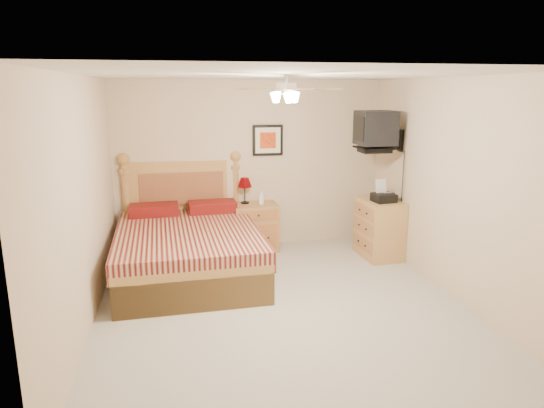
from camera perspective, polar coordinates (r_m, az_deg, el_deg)
The scene contains 17 objects.
floor at distance 5.55m, azimuth 1.07°, elevation -11.80°, with size 4.50×4.50×0.00m, color #A8A498.
ceiling at distance 5.03m, azimuth 1.19°, elevation 14.94°, with size 4.00×4.50×0.04m, color white.
wall_back at distance 7.33m, azimuth -2.61°, elevation 4.60°, with size 4.00×0.04×2.50m, color beige.
wall_front at distance 3.08m, azimuth 10.12°, elevation -7.95°, with size 4.00×0.04×2.50m, color beige.
wall_left at distance 5.12m, azimuth -21.31°, elevation -0.09°, with size 0.04×4.50×2.50m, color beige.
wall_right at distance 5.90m, azimuth 20.49°, elevation 1.65°, with size 0.04×4.50×2.50m, color beige.
bed at distance 6.25m, azimuth -9.96°, elevation -1.88°, with size 1.75×2.29×1.48m, color #B28147, non-canonical shape.
nightstand at distance 7.29m, azimuth -1.94°, elevation -2.69°, with size 0.64×0.48×0.70m, color #AD783C.
table_lamp at distance 7.23m, azimuth -3.22°, elevation 1.59°, with size 0.21×0.21×0.39m, color #5D0306, non-canonical shape.
lotion_bottle at distance 7.17m, azimuth -1.28°, elevation 0.88°, with size 0.09×0.09×0.23m, color white.
framed_picture at distance 7.31m, azimuth -0.51°, elevation 7.51°, with size 0.46×0.04×0.46m, color black.
dresser at distance 7.12m, azimuth 12.52°, elevation -2.84°, with size 0.49×0.71×0.83m, color tan.
fax_machine at distance 6.90m, azimuth 13.05°, elevation 1.49°, with size 0.29×0.30×0.30m, color black, non-canonical shape.
magazine_lower at distance 7.26m, azimuth 11.81°, elevation 1.01°, with size 0.22×0.30×0.03m, color beige.
magazine_upper at distance 7.25m, azimuth 11.86°, elevation 1.18°, with size 0.19×0.25×0.02m, color gray.
wall_tv at distance 6.88m, azimuth 13.24°, elevation 8.40°, with size 0.56×0.46×0.58m, color black, non-canonical shape.
ceiling_fan at distance 4.83m, azimuth 1.70°, elevation 13.35°, with size 1.14×1.14×0.28m, color white, non-canonical shape.
Camera 1 is at (-1.07, -4.91, 2.35)m, focal length 32.00 mm.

